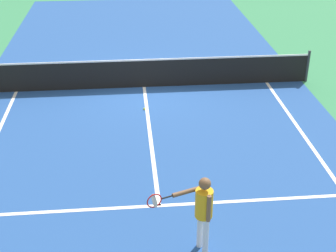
# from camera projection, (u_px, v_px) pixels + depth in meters

# --- Properties ---
(ground_plane) EXTENTS (60.00, 60.00, 0.00)m
(ground_plane) POSITION_uv_depth(u_px,v_px,m) (144.00, 87.00, 15.96)
(ground_plane) COLOR #337F51
(court_surface_inbounds) EXTENTS (10.62, 24.40, 0.00)m
(court_surface_inbounds) POSITION_uv_depth(u_px,v_px,m) (144.00, 87.00, 15.96)
(court_surface_inbounds) COLOR #234C93
(court_surface_inbounds) RESTS_ON ground_plane
(line_service_near) EXTENTS (8.22, 0.10, 0.01)m
(line_service_near) POSITION_uv_depth(u_px,v_px,m) (159.00, 206.00, 10.33)
(line_service_near) COLOR white
(line_service_near) RESTS_ON ground_plane
(line_center_service) EXTENTS (0.10, 6.40, 0.01)m
(line_center_service) POSITION_uv_depth(u_px,v_px,m) (150.00, 133.00, 13.14)
(line_center_service) COLOR white
(line_center_service) RESTS_ON ground_plane
(net) EXTENTS (11.00, 0.09, 1.07)m
(net) POSITION_uv_depth(u_px,v_px,m) (144.00, 73.00, 15.73)
(net) COLOR #33383D
(net) RESTS_ON ground_plane
(player_near) EXTENTS (1.19, 0.46, 1.60)m
(player_near) POSITION_uv_depth(u_px,v_px,m) (202.00, 207.00, 8.67)
(player_near) COLOR white
(player_near) RESTS_ON ground_plane
(tennis_ball_near_net) EXTENTS (0.07, 0.07, 0.07)m
(tennis_ball_near_net) POSITION_uv_depth(u_px,v_px,m) (144.00, 109.00, 14.43)
(tennis_ball_near_net) COLOR #CCE033
(tennis_ball_near_net) RESTS_ON ground_plane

